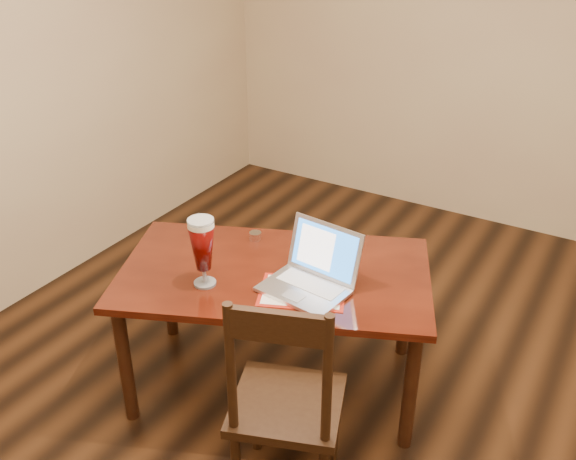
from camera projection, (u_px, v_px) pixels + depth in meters
The scene contains 4 objects.
ground at pixel (356, 444), 2.89m from camera, with size 5.00×5.00×0.00m, color black.
room_shell at pixel (384, 48), 2.06m from camera, with size 4.51×5.01×2.71m.
dining_table at pixel (272, 283), 2.96m from camera, with size 1.61×1.28×0.99m.
dining_chair at pixel (286, 404), 2.46m from camera, with size 0.53×0.52×1.00m.
Camera 1 is at (0.80, -1.95, 2.22)m, focal length 40.00 mm.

